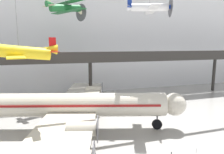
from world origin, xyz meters
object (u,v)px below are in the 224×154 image
object	(u,v)px
suspended_plane_green_biplane	(66,8)
airliner_silver_main	(66,106)
suspended_plane_white_twin	(150,8)
suspended_plane_yellow_lowwing	(19,52)

from	to	relation	value
suspended_plane_green_biplane	airliner_silver_main	bearing A→B (deg)	-124.95
airliner_silver_main	suspended_plane_white_twin	world-z (taller)	suspended_plane_white_twin
suspended_plane_white_twin	airliner_silver_main	bearing A→B (deg)	-154.63
suspended_plane_yellow_lowwing	airliner_silver_main	bearing A→B (deg)	-143.49
airliner_silver_main	suspended_plane_white_twin	size ratio (longest dim) A/B	4.65
suspended_plane_yellow_lowwing	suspended_plane_green_biplane	xyz separation A→B (m)	(5.84, 17.21, 7.21)
suspended_plane_green_biplane	suspended_plane_white_twin	bearing A→B (deg)	-76.53
airliner_silver_main	suspended_plane_green_biplane	size ratio (longest dim) A/B	4.10
airliner_silver_main	suspended_plane_green_biplane	distance (m)	19.01
airliner_silver_main	suspended_plane_green_biplane	bearing A→B (deg)	99.59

